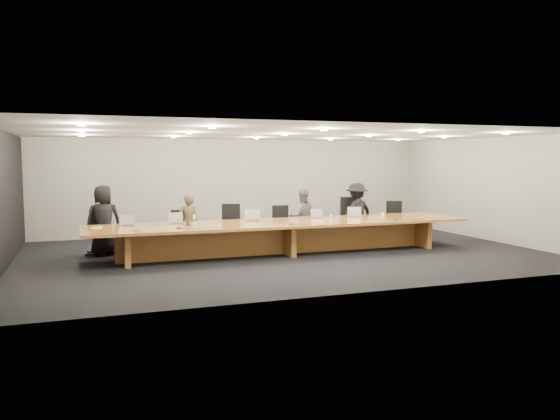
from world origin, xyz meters
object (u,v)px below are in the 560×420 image
at_px(chair_right, 351,219).
at_px(chair_far_right, 396,219).
at_px(av_box, 137,230).
at_px(mic_left, 179,228).
at_px(water_bottle, 194,220).
at_px(mic_right, 396,219).
at_px(laptop_d, 318,214).
at_px(mic_center, 291,224).
at_px(laptop_e, 355,212).
at_px(paper_cup_far, 383,214).
at_px(conference_table, 284,231).
at_px(chair_left, 182,230).
at_px(chair_mid_right, 282,225).
at_px(amber_mug, 188,223).
at_px(laptop_b, 177,218).
at_px(chair_far_left, 98,232).
at_px(laptop_a, 127,221).
at_px(person_c, 302,217).
at_px(person_a, 103,220).
at_px(laptop_c, 252,215).
at_px(person_b, 188,223).
at_px(person_d, 357,212).
at_px(paper_cup_near, 331,217).

relative_size(chair_right, chair_far_right, 1.14).
height_order(av_box, mic_left, mic_left).
height_order(water_bottle, mic_right, water_bottle).
height_order(laptop_d, mic_center, laptop_d).
distance_m(laptop_e, paper_cup_far, 0.80).
height_order(conference_table, chair_left, chair_left).
height_order(chair_mid_right, av_box, chair_mid_right).
bearing_deg(amber_mug, laptop_b, 118.50).
height_order(chair_left, water_bottle, chair_left).
xyz_separation_m(chair_far_right, paper_cup_far, (-1.04, -1.02, 0.27)).
xyz_separation_m(chair_far_left, laptop_a, (0.59, -0.93, 0.34)).
relative_size(chair_right, person_c, 0.84).
distance_m(av_box, mic_right, 6.08).
bearing_deg(chair_mid_right, water_bottle, -145.40).
bearing_deg(person_a, laptop_e, 162.59).
bearing_deg(laptop_c, mic_center, -37.70).
distance_m(amber_mug, paper_cup_far, 5.06).
bearing_deg(mic_left, water_bottle, 48.05).
distance_m(person_a, mic_center, 4.31).
distance_m(chair_far_left, chair_right, 6.50).
xyz_separation_m(amber_mug, mic_right, (4.94, -0.54, -0.03)).
distance_m(chair_right, person_c, 1.45).
bearing_deg(chair_far_right, mic_left, -149.23).
xyz_separation_m(av_box, mic_right, (6.08, -0.03, 0.00)).
xyz_separation_m(laptop_c, laptop_e, (2.67, -0.07, -0.01)).
height_order(chair_far_right, person_a, person_a).
distance_m(person_b, amber_mug, 1.24).
bearing_deg(av_box, laptop_b, 43.36).
bearing_deg(paper_cup_far, mic_left, -172.51).
relative_size(laptop_a, laptop_b, 0.88).
bearing_deg(amber_mug, chair_right, 15.55).
height_order(person_a, paper_cup_far, person_a).
relative_size(person_b, mic_center, 11.15).
xyz_separation_m(person_d, amber_mug, (-4.81, -1.25, 0.01)).
relative_size(conference_table, laptop_a, 29.70).
height_order(conference_table, paper_cup_near, paper_cup_near).
bearing_deg(laptop_d, chair_far_right, 19.07).
bearing_deg(person_d, person_a, -14.66).
bearing_deg(mic_center, paper_cup_far, 16.87).
bearing_deg(mic_left, person_b, 73.12).
bearing_deg(mic_left, paper_cup_near, 9.98).
bearing_deg(person_b, person_c, -178.77).
bearing_deg(conference_table, laptop_b, 172.27).
height_order(laptop_e, water_bottle, laptop_e).
height_order(laptop_b, mic_right, laptop_b).
relative_size(paper_cup_near, mic_left, 0.75).
distance_m(chair_mid_right, laptop_c, 1.50).
relative_size(conference_table, laptop_d, 29.21).
bearing_deg(chair_mid_right, chair_far_right, 8.33).
relative_size(chair_left, av_box, 5.34).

